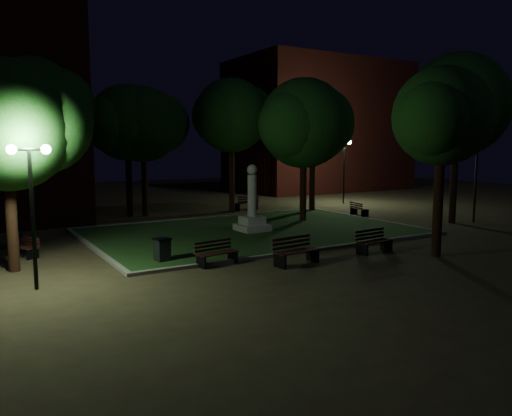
{
  "coord_description": "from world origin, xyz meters",
  "views": [
    {
      "loc": [
        -12.14,
        -18.59,
        4.18
      ],
      "look_at": [
        -0.38,
        1.0,
        1.31
      ],
      "focal_mm": 35.0,
      "sensor_mm": 36.0,
      "label": 1
    }
  ],
  "objects": [
    {
      "name": "ground",
      "position": [
        0.0,
        0.0,
        0.0
      ],
      "size": [
        80.0,
        80.0,
        0.0
      ],
      "primitive_type": "plane",
      "color": "#3F3422"
    },
    {
      "name": "lawn",
      "position": [
        0.0,
        2.0,
        0.04
      ],
      "size": [
        15.0,
        10.0,
        0.08
      ],
      "primitive_type": "cube",
      "color": "#214119",
      "rests_on": "ground"
    },
    {
      "name": "lawn_kerb",
      "position": [
        0.0,
        2.0,
        0.06
      ],
      "size": [
        15.4,
        10.4,
        0.12
      ],
      "color": "slate",
      "rests_on": "ground"
    },
    {
      "name": "monument",
      "position": [
        0.0,
        2.0,
        0.96
      ],
      "size": [
        1.4,
        1.4,
        3.2
      ],
      "color": "#A8A198",
      "rests_on": "lawn"
    },
    {
      "name": "building_far",
      "position": [
        18.0,
        20.0,
        6.0
      ],
      "size": [
        16.0,
        10.0,
        12.0
      ],
      "primitive_type": "cube",
      "color": "#551712",
      "rests_on": "ground"
    },
    {
      "name": "tree_west",
      "position": [
        -10.59,
        -0.47,
        4.83
      ],
      "size": [
        5.28,
        4.31,
        6.99
      ],
      "color": "black",
      "rests_on": "ground"
    },
    {
      "name": "tree_north_wl",
      "position": [
        -3.37,
        10.4,
        5.49
      ],
      "size": [
        5.44,
        4.44,
        7.72
      ],
      "color": "black",
      "rests_on": "ground"
    },
    {
      "name": "tree_north_er",
      "position": [
        2.7,
        8.91,
        6.02
      ],
      "size": [
        5.6,
        4.57,
        8.32
      ],
      "color": "black",
      "rests_on": "ground"
    },
    {
      "name": "tree_ne",
      "position": [
        7.32,
        6.7,
        5.35
      ],
      "size": [
        5.7,
        4.65,
        7.68
      ],
      "color": "black",
      "rests_on": "ground"
    },
    {
      "name": "tree_east",
      "position": [
        10.86,
        -1.15,
        6.3
      ],
      "size": [
        6.68,
        5.45,
        9.03
      ],
      "color": "black",
      "rests_on": "ground"
    },
    {
      "name": "tree_se",
      "position": [
        3.37,
        -6.19,
        5.24
      ],
      "size": [
        4.48,
        3.65,
        7.08
      ],
      "color": "black",
      "rests_on": "ground"
    },
    {
      "name": "tree_nw",
      "position": [
        -8.6,
        8.5,
        6.18
      ],
      "size": [
        5.7,
        4.66,
        8.52
      ],
      "color": "black",
      "rests_on": "ground"
    },
    {
      "name": "tree_far_north",
      "position": [
        -2.53,
        10.08,
        5.39
      ],
      "size": [
        5.41,
        4.42,
        7.61
      ],
      "color": "black",
      "rests_on": "ground"
    },
    {
      "name": "tree_extra",
      "position": [
        4.24,
        3.48,
        5.37
      ],
      "size": [
        5.96,
        4.87,
        7.81
      ],
      "color": "black",
      "rests_on": "ground"
    },
    {
      "name": "lamppost_sw",
      "position": [
        -10.35,
        -3.12,
        2.97
      ],
      "size": [
        1.18,
        0.28,
        4.21
      ],
      "color": "black",
      "rests_on": "ground"
    },
    {
      "name": "lamppost_se",
      "position": [
        11.98,
        -1.57,
        3.23
      ],
      "size": [
        1.18,
        0.28,
        4.65
      ],
      "color": "black",
      "rests_on": "ground"
    },
    {
      "name": "lamppost_ne",
      "position": [
        11.84,
        9.01,
        3.17
      ],
      "size": [
        1.18,
        0.28,
        4.55
      ],
      "color": "black",
      "rests_on": "ground"
    },
    {
      "name": "bench_near_left",
      "position": [
        -2.07,
        -4.52,
        0.46
      ],
      "size": [
        1.83,
        0.82,
        0.97
      ],
      "rotation": [
        0.0,
        0.0,
        0.12
      ],
      "color": "black",
      "rests_on": "ground"
    },
    {
      "name": "bench_near_right",
      "position": [
        1.72,
        -4.47,
        0.42
      ],
      "size": [
        1.69,
        0.72,
        0.9
      ],
      "rotation": [
        0.0,
        0.0,
        0.09
      ],
      "color": "black",
      "rests_on": "ground"
    },
    {
      "name": "bench_west_near",
      "position": [
        -4.49,
        -3.13,
        0.4
      ],
      "size": [
        1.61,
        0.77,
        0.85
      ],
      "rotation": [
        0.0,
        0.0,
        0.15
      ],
      "color": "black",
      "rests_on": "ground"
    },
    {
      "name": "bench_left_side",
      "position": [
        -10.13,
        1.74,
        0.36
      ],
      "size": [
        1.01,
        1.47,
        0.77
      ],
      "rotation": [
        0.0,
        0.0,
        -1.15
      ],
      "color": "black",
      "rests_on": "ground"
    },
    {
      "name": "bench_right_side",
      "position": [
        8.5,
        3.78,
        0.37
      ],
      "size": [
        0.76,
        1.5,
        0.78
      ],
      "rotation": [
        0.0,
        0.0,
        1.38
      ],
      "color": "black",
      "rests_on": "ground"
    },
    {
      "name": "bench_far_side",
      "position": [
        3.89,
        9.33,
        0.44
      ],
      "size": [
        1.78,
        0.82,
        0.94
      ],
      "rotation": [
        0.0,
        0.0,
        3.27
      ],
      "color": "black",
      "rests_on": "ground"
    },
    {
      "name": "trash_bin",
      "position": [
        -6.01,
        -1.85,
        0.45
      ],
      "size": [
        0.59,
        0.59,
        0.9
      ],
      "color": "black",
      "rests_on": "ground"
    },
    {
      "name": "bicycle",
      "position": [
        -10.45,
        6.52,
        0.42
      ],
      "size": [
        1.67,
        1.28,
        0.84
      ],
      "primitive_type": "imported",
      "rotation": [
        0.0,
        0.0,
        1.06
      ],
      "color": "black",
      "rests_on": "ground"
    }
  ]
}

